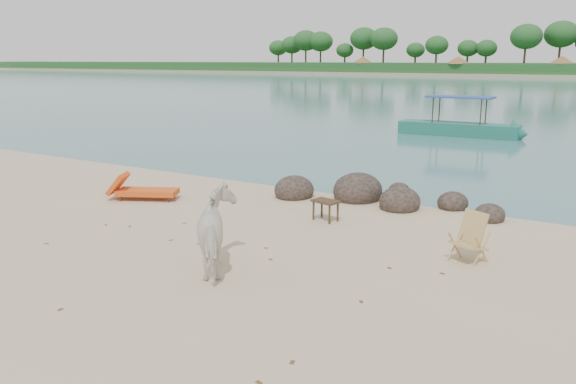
% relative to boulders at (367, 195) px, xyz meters
% --- Properties ---
extents(boulders, '(6.34, 2.86, 1.04)m').
position_rel_boulders_xyz_m(boulders, '(0.00, 0.00, 0.00)').
color(boulders, black).
rests_on(boulders, ground).
extents(cow, '(1.84, 1.93, 1.55)m').
position_rel_boulders_xyz_m(cow, '(-0.25, -6.36, 0.58)').
color(cow, white).
rests_on(cow, ground).
extents(side_table, '(0.72, 0.55, 0.52)m').
position_rel_boulders_xyz_m(side_table, '(-0.09, -2.35, 0.06)').
color(side_table, '#2E2112').
rests_on(side_table, ground).
extents(lounge_chair, '(2.23, 1.60, 0.64)m').
position_rel_boulders_xyz_m(lounge_chair, '(-5.45, -3.02, 0.12)').
color(lounge_chair, orange).
rests_on(lounge_chair, ground).
extents(deck_chair, '(0.85, 0.88, 0.96)m').
position_rel_boulders_xyz_m(deck_chair, '(3.64, -3.46, 0.28)').
color(deck_chair, tan).
rests_on(deck_chair, ground).
extents(boat_near, '(6.95, 1.73, 3.36)m').
position_rel_boulders_xyz_m(boat_near, '(-1.64, 16.06, 1.48)').
color(boat_near, '#1E6859').
rests_on(boat_near, water).
extents(dead_leaves, '(8.00, 4.94, 0.00)m').
position_rel_boulders_xyz_m(dead_leaves, '(-0.59, -5.99, -0.19)').
color(dead_leaves, brown).
rests_on(dead_leaves, ground).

